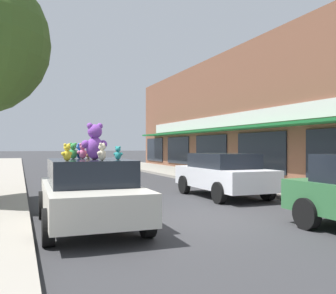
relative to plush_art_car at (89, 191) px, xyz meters
name	(u,v)px	position (x,y,z in m)	size (l,w,h in m)	color
ground_plane	(199,219)	(2.55, -0.06, -0.76)	(260.00, 260.00, 0.00)	#333335
storefront_row	(320,116)	(16.05, 10.22, 2.86)	(13.71, 31.22, 7.26)	brown
plush_art_car	(89,191)	(0.00, 0.00, 0.00)	(2.05, 4.19, 1.43)	beige
teddy_bear_giant	(95,142)	(0.10, -0.11, 1.04)	(0.57, 0.37, 0.77)	purple
teddy_bear_pink	(83,151)	(-0.08, 0.38, 0.84)	(0.26, 0.18, 0.35)	pink
teddy_bear_cream	(102,152)	(0.10, -0.82, 0.84)	(0.23, 0.23, 0.34)	beige
teddy_bear_teal	(118,153)	(0.52, -0.42, 0.81)	(0.20, 0.19, 0.28)	teal
teddy_bear_blue	(80,151)	(-0.12, 0.60, 0.84)	(0.21, 0.26, 0.35)	blue
teddy_bear_red	(94,151)	(0.13, 0.18, 0.84)	(0.25, 0.22, 0.34)	red
teddy_bear_brown	(88,154)	(0.13, 0.87, 0.77)	(0.16, 0.10, 0.22)	olive
teddy_bear_green	(73,151)	(-0.27, 0.48, 0.84)	(0.27, 0.19, 0.36)	green
teddy_bear_yellow	(67,153)	(-0.54, -0.72, 0.83)	(0.24, 0.20, 0.33)	yellow
parked_car_far_center	(223,174)	(5.01, 3.06, 0.02)	(1.93, 4.08, 1.47)	silver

